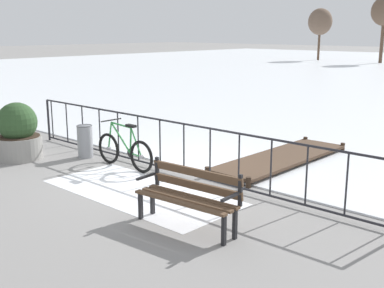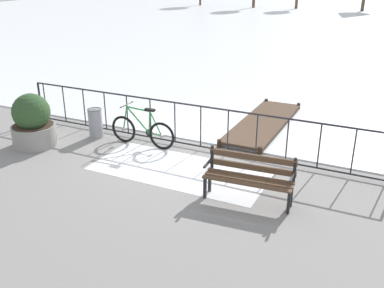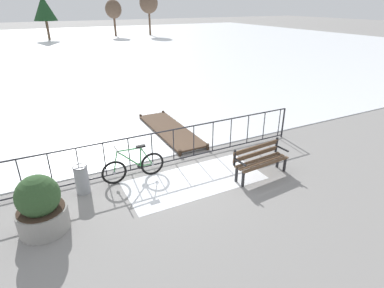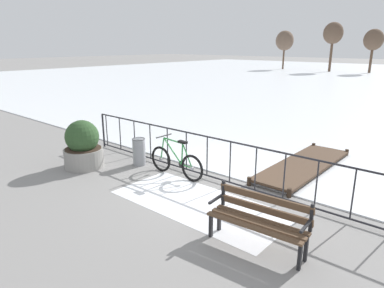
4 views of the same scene
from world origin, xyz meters
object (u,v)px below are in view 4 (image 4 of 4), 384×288
at_px(park_bench, 259,217).
at_px(trash_bin, 139,151).
at_px(bicycle_near_railing, 176,162).
at_px(planter_with_shrub, 83,146).

bearing_deg(park_bench, trash_bin, 163.31).
distance_m(bicycle_near_railing, planter_with_shrub, 2.56).
distance_m(planter_with_shrub, trash_bin, 1.46).
distance_m(bicycle_near_railing, park_bench, 3.39).
relative_size(bicycle_near_railing, park_bench, 1.05).
relative_size(park_bench, trash_bin, 2.23).
bearing_deg(park_bench, planter_with_shrub, 177.28).
distance_m(park_bench, trash_bin, 4.64).
distance_m(bicycle_near_railing, trash_bin, 1.34).
xyz_separation_m(bicycle_near_railing, trash_bin, (-1.34, -0.03, 0.00)).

